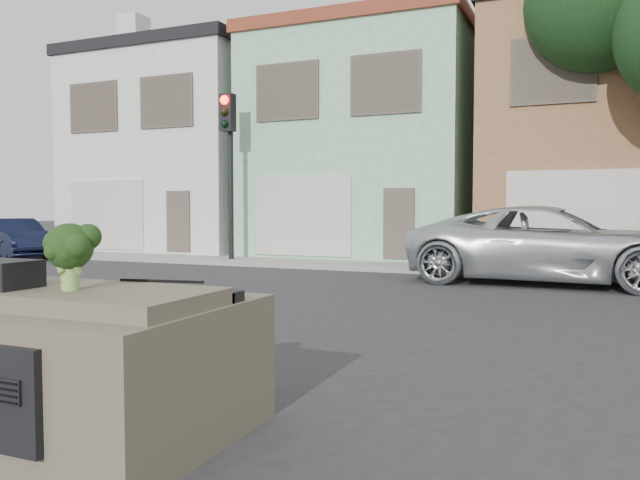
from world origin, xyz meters
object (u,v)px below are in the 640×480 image
Objects in this scene: silver_pickup at (550,284)px; traffic_signal at (229,179)px; broccoli at (70,256)px; navy_sedan at (15,258)px.

traffic_signal reaches higher than silver_pickup.
traffic_signal is 14.36m from broccoli.
navy_sedan is at bearing 140.40° from broccoli.
silver_pickup is (16.90, -0.35, 0.00)m from navy_sedan.
traffic_signal reaches higher than broccoli.
navy_sedan is 16.90m from silver_pickup.
silver_pickup is at bearing 77.10° from broccoli.
traffic_signal is at bearing 84.28° from silver_pickup.
broccoli is (14.27, -11.81, 1.36)m from navy_sedan.
broccoli is (6.48, -12.76, -1.19)m from traffic_signal.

